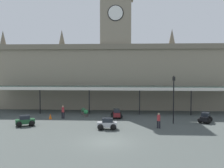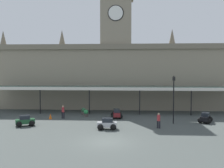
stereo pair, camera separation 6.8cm
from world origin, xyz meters
The scene contains 13 objects.
ground_plane centered at (0.00, 0.00, 0.00)m, with size 140.00×140.00×0.00m, color #424845.
station_building centered at (0.00, 20.03, 6.01)m, with size 39.95×5.66×18.86m.
entrance_canopy centered at (0.00, 15.05, 3.77)m, with size 35.62×3.26×3.91m.
car_green_sedan centered at (-9.63, 5.80, 0.50)m, with size 2.24×2.03×1.19m.
car_maroon_sedan centered at (0.42, 11.07, 0.50)m, with size 1.64×2.12×1.19m.
car_black_sedan centered at (11.13, 8.91, 0.50)m, with size 2.03×2.24×1.19m.
car_silver_sedan centered at (-0.32, 4.75, 0.50)m, with size 2.08×1.57×1.19m.
pedestrian_beside_cars centered at (5.18, 5.48, 0.91)m, with size 0.36×0.34×1.67m.
pedestrian_near_entrance centered at (-6.48, 10.43, 0.91)m, with size 0.39×0.34×1.67m.
victorian_lamppost centered at (7.21, 8.09, 3.44)m, with size 0.30×0.30×5.61m.
traffic_cone centered at (-8.00, 9.92, 0.35)m, with size 0.40×0.40×0.71m, color orange.
planter_near_kerb centered at (-4.32, 13.34, 0.49)m, with size 0.60×0.60×0.96m.
planter_by_canopy centered at (-3.70, 11.71, 0.49)m, with size 0.60×0.60×0.96m.
Camera 2 is at (1.82, -21.96, 6.32)m, focal length 41.05 mm.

